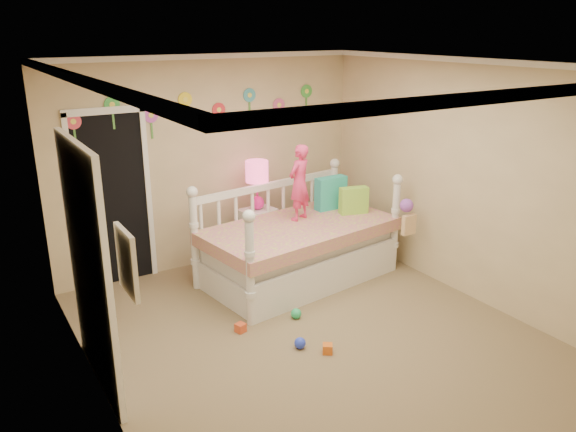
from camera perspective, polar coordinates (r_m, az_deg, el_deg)
floor at (r=5.73m, az=2.35°, el=-11.82°), size 4.00×4.50×0.01m
ceiling at (r=4.95m, az=2.76°, el=15.09°), size 4.00×4.50×0.01m
back_wall at (r=7.10m, az=-7.74°, el=5.39°), size 4.00×0.01×2.60m
left_wall at (r=4.46m, az=-19.33°, el=-3.56°), size 0.01×4.50×2.60m
right_wall at (r=6.49m, az=17.34°, el=3.46°), size 0.01×4.50×2.60m
crown_molding at (r=4.96m, az=2.75°, el=14.75°), size 4.00×4.50×0.06m
daybed at (r=6.66m, az=1.06°, el=-1.38°), size 2.45×1.53×1.25m
pillow_turquoise at (r=7.16m, az=4.33°, el=2.33°), size 0.42×0.15×0.41m
pillow_lime at (r=7.02m, az=6.64°, el=1.57°), size 0.37×0.21×0.33m
child at (r=6.67m, az=1.15°, el=3.39°), size 0.39×0.33×0.91m
nightstand at (r=7.27m, az=-3.04°, el=-1.96°), size 0.47×0.38×0.71m
table_lamp at (r=7.04m, az=-3.15°, el=3.91°), size 0.28×0.28×0.63m
closet_doorway at (r=6.76m, az=-17.27°, el=1.72°), size 0.90×0.04×2.07m
flower_decals at (r=6.94m, az=-8.61°, el=10.42°), size 3.40×0.02×0.50m
mirror_closet at (r=4.83m, az=-19.37°, el=-5.06°), size 0.07×1.30×2.10m
wall_picture at (r=3.55m, az=-15.95°, el=-4.50°), size 0.05×0.34×0.42m
hanging_bag at (r=6.79m, az=11.90°, el=-0.21°), size 0.20×0.16×0.36m
toy_scatter at (r=5.78m, az=-0.73°, el=-10.92°), size 0.90×1.36×0.11m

